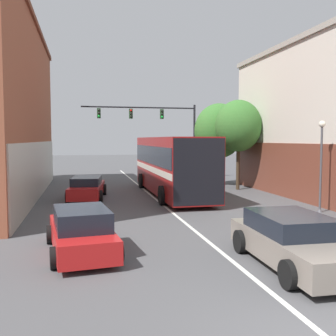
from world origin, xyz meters
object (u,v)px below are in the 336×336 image
street_tree_near (238,126)px  bus (171,163)px  street_lamp (321,161)px  parked_car_left_near (87,188)px  street_tree_far (219,131)px  hatchback_foreground (294,241)px  parked_car_left_mid (81,232)px  traffic_signal_gantry (157,123)px

street_tree_near → bus: bearing=-163.4°
street_lamp → parked_car_left_near: bearing=148.1°
street_tree_far → street_lamp: bearing=-84.8°
hatchback_foreground → street_tree_far: size_ratio=0.80×
hatchback_foreground → street_lamp: (5.23, 6.72, 1.69)m
parked_car_left_near → street_lamp: 12.42m
hatchback_foreground → parked_car_left_mid: 6.02m
bus → street_tree_near: 5.58m
hatchback_foreground → street_lamp: size_ratio=1.13×
hatchback_foreground → parked_car_left_mid: parked_car_left_mid is taller
parked_car_left_near → street_tree_near: street_tree_near is taller
street_lamp → hatchback_foreground: bearing=-127.9°
hatchback_foreground → traffic_signal_gantry: 23.39m
bus → street_tree_far: street_tree_far is taller
traffic_signal_gantry → street_lamp: 17.09m
hatchback_foreground → traffic_signal_gantry: (0.66, 23.02, 4.07)m
parked_car_left_mid → street_tree_near: 16.76m
hatchback_foreground → street_tree_far: (4.23, 17.72, 3.30)m
street_tree_near → street_lamp: bearing=-86.3°
parked_car_left_mid → traffic_signal_gantry: bearing=-23.3°
parked_car_left_near → street_tree_far: size_ratio=0.82×
parked_car_left_near → traffic_signal_gantry: bearing=-23.8°
bus → hatchback_foreground: bus is taller
parked_car_left_near → street_tree_near: 10.72m
bus → hatchback_foreground: (0.20, -13.75, -1.30)m
bus → parked_car_left_mid: 12.61m
hatchback_foreground → street_tree_far: street_tree_far is taller
bus → parked_car_left_mid: size_ratio=2.61×
traffic_signal_gantry → street_tree_near: bearing=-62.8°
street_tree_near → street_tree_far: size_ratio=1.00×
bus → parked_car_left_mid: (-5.31, -11.36, -1.31)m
parked_car_left_near → traffic_signal_gantry: traffic_signal_gantry is taller
street_lamp → traffic_signal_gantry: bearing=105.6°
hatchback_foreground → street_tree_near: street_tree_near is taller
street_lamp → street_tree_far: street_tree_far is taller
hatchback_foreground → street_lamp: street_lamp is taller
bus → hatchback_foreground: bearing=-179.2°
parked_car_left_mid → street_tree_far: bearing=-39.1°
bus → street_lamp: (5.43, -7.03, 0.40)m
traffic_signal_gantry → street_tree_far: (3.57, -5.30, -0.77)m
bus → street_lamp: 8.89m
hatchback_foreground → traffic_signal_gantry: bearing=-0.4°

